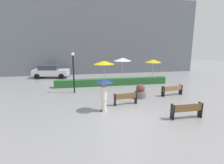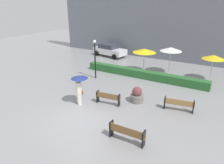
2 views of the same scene
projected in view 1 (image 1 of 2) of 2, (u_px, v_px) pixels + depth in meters
ground_plane at (128, 119)px, 10.51m from camera, size 60.00×60.00×0.00m
bench_near_right at (187, 110)px, 10.51m from camera, size 1.90×0.38×0.89m
bench_mid_center at (126, 98)px, 12.84m from camera, size 1.73×0.53×0.84m
bench_far_right at (172, 90)px, 15.08m from camera, size 1.90×0.67×0.82m
pedestrian_with_umbrella at (104, 90)px, 11.46m from camera, size 1.12×1.12×2.03m
planter_pot at (140, 92)px, 14.42m from camera, size 0.92×0.92×1.11m
lamp_post at (73, 68)px, 15.49m from camera, size 0.28×0.28×3.47m
patio_umbrella_yellow at (104, 63)px, 19.62m from camera, size 2.22×2.22×2.34m
patio_umbrella_white at (123, 59)px, 20.83m from camera, size 2.02×2.02×2.56m
patio_umbrella_yellow_far at (153, 61)px, 21.46m from camera, size 1.87×1.87×2.31m
hedge_strip at (112, 82)px, 18.62m from camera, size 11.34×0.70×0.70m
building_facade at (97, 37)px, 24.80m from camera, size 28.00×1.20×9.99m
parked_car at (51, 71)px, 22.39m from camera, size 4.42×2.49×1.57m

